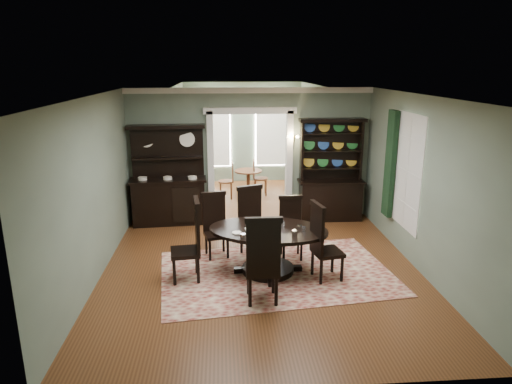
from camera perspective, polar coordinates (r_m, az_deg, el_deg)
room at (r=7.57m, az=0.69°, el=1.06°), size 5.51×6.01×3.01m
parlor at (r=12.96m, az=-1.46°, el=6.88°), size 3.51×3.50×3.01m
doorway_trim at (r=10.45m, az=-0.74°, el=5.34°), size 2.08×0.25×2.57m
right_window at (r=9.04m, az=17.45°, el=2.89°), size 0.15×1.47×2.12m
wall_sconce at (r=10.35m, az=4.60°, el=6.72°), size 0.27×0.21×0.21m
rug at (r=8.03m, az=2.57°, el=-10.05°), size 4.18×2.96×0.01m
dining_table at (r=7.84m, az=1.53°, el=-6.28°), size 2.26×2.25×0.80m
centerpiece at (r=7.70m, az=1.86°, el=-4.29°), size 1.24×0.80×0.20m
chair_far_left at (r=8.57m, az=-5.13°, el=-3.82°), size 0.53×0.52×1.21m
chair_far_mid at (r=8.58m, az=-0.55°, el=-3.36°), size 0.61×0.60×1.32m
chair_far_right at (r=8.50m, az=4.37°, el=-4.15°), size 0.45×0.41×1.17m
chair_end_left at (r=7.61m, az=-8.03°, el=-5.74°), size 0.54×0.57×1.39m
chair_end_right at (r=7.60m, az=8.22°, el=-5.97°), size 0.56×0.58×1.34m
chair_near at (r=6.75m, az=0.86°, el=-8.31°), size 0.54×0.50×1.41m
sideboard at (r=10.43m, az=-10.86°, el=0.29°), size 1.73×0.71×2.22m
welsh_dresser at (r=10.64m, az=9.28°, el=1.06°), size 1.50×0.57×2.33m
parlor_table at (r=12.55m, az=-0.98°, el=1.65°), size 0.75×0.75×0.69m
parlor_chair_left at (r=12.25m, az=-3.47°, el=1.61°), size 0.41×0.41×0.98m
parlor_chair_right at (r=12.53m, az=0.24°, el=1.96°), size 0.41×0.41×0.98m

